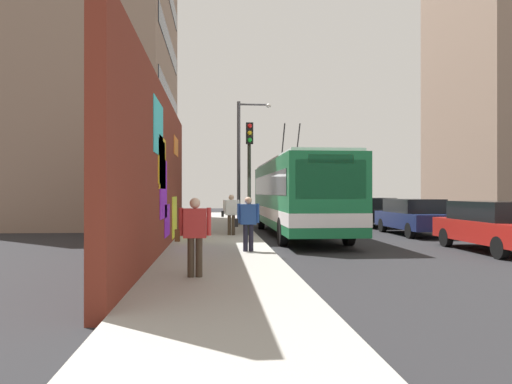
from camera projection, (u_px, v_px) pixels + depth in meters
name	position (u px, v px, depth m)	size (l,w,h in m)	color
ground_plane	(261.00, 243.00, 17.84)	(80.00, 80.00, 0.00)	#232326
sidewalk_slab	(218.00, 241.00, 17.70)	(48.00, 3.20, 0.15)	#9E9B93
graffiti_wall	(159.00, 173.00, 14.10)	(15.05, 0.32, 4.88)	maroon
building_far_left	(89.00, 89.00, 28.59)	(13.03, 9.46, 16.10)	gray
building_far_right	(496.00, 71.00, 32.11)	(10.01, 6.05, 20.02)	gray
city_bus	(297.00, 194.00, 20.74)	(12.33, 2.62, 5.03)	#19723F
parked_car_red	(495.00, 225.00, 15.02)	(4.75, 1.86, 1.58)	#B21E19
parked_car_navy	(414.00, 216.00, 21.15)	(4.87, 1.92, 1.58)	navy
parked_car_black	(375.00, 211.00, 26.35)	(4.40, 1.78, 1.58)	black
pedestrian_near_wall	(194.00, 231.00, 9.70)	(0.22, 0.73, 1.60)	#3F3326
pedestrian_midblock	(231.00, 212.00, 19.36)	(0.22, 0.73, 1.62)	#3F3326
pedestrian_at_curb	(248.00, 220.00, 13.96)	(0.22, 0.72, 1.58)	#1E1E2D
traffic_light	(249.00, 160.00, 19.16)	(0.49, 0.28, 4.51)	#2D382D
street_lamp	(243.00, 154.00, 25.78)	(0.44, 1.83, 6.59)	#4C4C51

